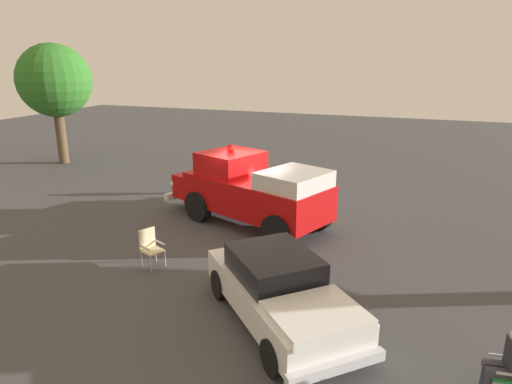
{
  "coord_description": "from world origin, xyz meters",
  "views": [
    {
      "loc": [
        5.28,
        -13.46,
        5.42
      ],
      "look_at": [
        0.3,
        -0.17,
        1.15
      ],
      "focal_mm": 31.89,
      "sensor_mm": 36.0,
      "label": 1
    }
  ],
  "objects": [
    {
      "name": "ground_plane",
      "position": [
        0.0,
        0.0,
        0.0
      ],
      "size": [
        60.0,
        60.0,
        0.0
      ],
      "primitive_type": "plane",
      "color": "#424244"
    },
    {
      "name": "vintage_fire_truck",
      "position": [
        0.08,
        -0.08,
        1.2
      ],
      "size": [
        6.33,
        4.25,
        2.59
      ],
      "color": "black",
      "rests_on": "ground"
    },
    {
      "name": "classic_hot_rod",
      "position": [
        2.81,
        -5.39,
        0.75
      ],
      "size": [
        4.35,
        4.43,
        1.46
      ],
      "color": "black",
      "rests_on": "ground"
    },
    {
      "name": "lawn_chair_by_car",
      "position": [
        -1.29,
        -3.99,
        0.59
      ],
      "size": [
        0.65,
        0.65,
        1.02
      ],
      "color": "#B7BABF",
      "rests_on": "ground"
    },
    {
      "name": "spectator_seated",
      "position": [
        6.89,
        -6.21,
        0.7
      ],
      "size": [
        0.58,
        0.44,
        1.29
      ],
      "color": "#383842",
      "rests_on": "ground"
    },
    {
      "name": "spectator_standing",
      "position": [
        -2.82,
        2.64,
        0.96
      ],
      "size": [
        0.48,
        0.56,
        1.68
      ],
      "color": "#2D334C",
      "rests_on": "ground"
    },
    {
      "name": "oak_tree_right",
      "position": [
        -12.43,
        4.93,
        4.2
      ],
      "size": [
        3.65,
        3.65,
        6.06
      ],
      "color": "brown",
      "rests_on": "ground"
    }
  ]
}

